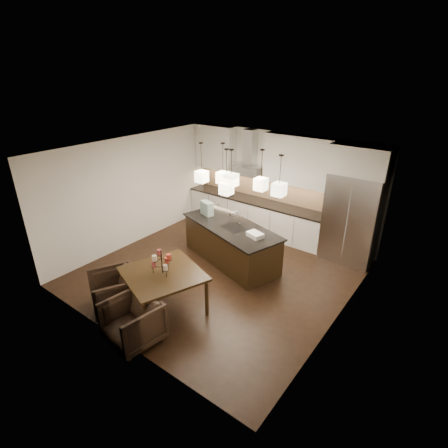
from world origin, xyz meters
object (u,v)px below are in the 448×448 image
Objects in this scene: armchair_left at (114,291)px; refrigerator at (352,219)px; island_body at (231,244)px; dining_table at (164,291)px; armchair_right at (133,322)px.

refrigerator is at bearing 85.37° from armchair_left.
dining_table is (0.09, -2.28, -0.04)m from island_body.
armchair_right is at bearing -56.64° from dining_table.
armchair_right is at bearing -111.00° from refrigerator.
island_body is at bearing 112.44° from dining_table.
armchair_left is at bearing -86.42° from island_body.
armchair_right is (0.22, -0.95, -0.01)m from dining_table.
island_body reaches higher than dining_table.
island_body is 2.91× the size of armchair_right.
dining_table is 1.56× the size of armchair_left.
dining_table is at bearing 64.77° from armchair_left.
island_body is at bearing 103.37° from armchair_right.
armchair_left is at bearing -122.09° from refrigerator.
dining_table is (-2.13, -4.04, -0.67)m from refrigerator.
refrigerator is at bearing 82.42° from dining_table.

